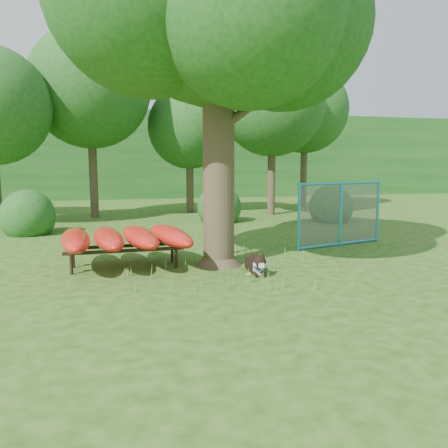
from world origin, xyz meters
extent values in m
plane|color=#20460E|center=(0.00, 0.00, 0.00)|extent=(80.00, 80.00, 0.00)
cylinder|color=#3D2F21|center=(0.15, 1.48, 2.81)|extent=(0.85, 0.85, 5.61)
cone|color=#3D2F21|center=(0.15, 1.48, 0.28)|extent=(1.28, 1.28, 0.56)
sphere|color=#164B15|center=(1.82, 1.81, 5.61)|extent=(4.04, 4.04, 4.04)
sphere|color=#164B15|center=(0.41, 0.05, 5.16)|extent=(3.59, 3.59, 3.59)
cylinder|color=#3D2F21|center=(0.81, 1.34, 3.59)|extent=(1.60, 0.42, 1.20)
cylinder|color=#3D2F21|center=(-0.36, 1.82, 4.04)|extent=(1.10, 1.02, 1.15)
cylinder|color=#625849|center=(0.37, 2.43, 0.60)|extent=(0.11, 0.11, 1.21)
cylinder|color=#625849|center=(0.37, 2.43, 1.02)|extent=(0.33, 0.07, 0.07)
cylinder|color=black|center=(-3.12, 1.39, 0.22)|extent=(0.07, 0.07, 0.43)
cylinder|color=black|center=(-0.86, 1.43, 0.22)|extent=(0.07, 0.07, 0.43)
cylinder|color=black|center=(-3.13, 2.00, 0.22)|extent=(0.07, 0.07, 0.43)
cylinder|color=black|center=(-0.87, 2.04, 0.22)|extent=(0.07, 0.07, 0.43)
cube|color=black|center=(-1.99, 1.41, 0.45)|extent=(2.60, 0.11, 0.07)
cube|color=black|center=(-2.00, 2.02, 0.45)|extent=(2.60, 0.11, 0.07)
ellipsoid|color=red|center=(-3.04, 1.70, 0.69)|extent=(0.83, 2.65, 0.42)
ellipsoid|color=red|center=(-2.34, 1.71, 0.69)|extent=(0.92, 2.66, 0.42)
ellipsoid|color=red|center=(-1.65, 1.72, 0.69)|extent=(1.01, 2.67, 0.42)
ellipsoid|color=red|center=(-0.96, 1.74, 0.69)|extent=(1.09, 2.67, 0.42)
cube|color=black|center=(0.76, 0.72, 0.12)|extent=(0.33, 0.74, 0.25)
cube|color=silver|center=(0.74, 0.41, 0.11)|extent=(0.24, 0.16, 0.23)
sphere|color=black|center=(0.72, 0.22, 0.31)|extent=(0.27, 0.27, 0.27)
cube|color=silver|center=(0.71, 0.10, 0.27)|extent=(0.12, 0.15, 0.09)
sphere|color=silver|center=(0.64, 0.21, 0.27)|extent=(0.12, 0.12, 0.12)
sphere|color=silver|center=(0.80, 0.20, 0.27)|extent=(0.12, 0.12, 0.12)
cone|color=black|center=(0.65, 0.27, 0.45)|extent=(0.12, 0.13, 0.13)
cone|color=black|center=(0.80, 0.26, 0.45)|extent=(0.11, 0.12, 0.13)
cylinder|color=black|center=(0.63, 0.26, 0.05)|extent=(0.10, 0.31, 0.07)
cylinder|color=black|center=(0.82, 0.25, 0.05)|extent=(0.10, 0.31, 0.07)
sphere|color=black|center=(0.85, 1.10, 0.23)|extent=(0.16, 0.16, 0.16)
torus|color=blue|center=(0.73, 0.31, 0.25)|extent=(0.26, 0.10, 0.26)
cylinder|color=#2899BC|center=(2.65, 2.58, 0.92)|extent=(0.10, 0.10, 1.84)
cylinder|color=#2899BC|center=(4.13, 2.99, 0.92)|extent=(0.10, 0.10, 1.84)
cylinder|color=#2899BC|center=(5.61, 3.40, 0.92)|extent=(0.10, 0.10, 1.84)
cylinder|color=#2899BC|center=(4.13, 2.99, 1.80)|extent=(2.98, 0.89, 0.07)
cylinder|color=#2899BC|center=(4.13, 2.99, 0.05)|extent=(2.98, 0.89, 0.07)
plane|color=gray|center=(4.13, 2.99, 0.92)|extent=(2.96, 0.82, 3.07)
cylinder|color=#498F2F|center=(0.33, -0.24, 0.09)|extent=(0.02, 0.02, 0.19)
sphere|color=#FFF328|center=(0.33, -0.24, 0.19)|extent=(0.03, 0.03, 0.03)
sphere|color=#FFF328|center=(0.37, -0.22, 0.20)|extent=(0.03, 0.03, 0.03)
sphere|color=#FFF328|center=(0.31, -0.21, 0.18)|extent=(0.03, 0.03, 0.03)
sphere|color=#FFF328|center=(0.35, -0.26, 0.19)|extent=(0.03, 0.03, 0.03)
sphere|color=#FFF328|center=(0.31, -0.25, 0.20)|extent=(0.03, 0.03, 0.03)
cylinder|color=#3D2F21|center=(-3.00, 12.00, 2.62)|extent=(0.36, 0.36, 5.25)
sphere|color=#1A4D19|center=(-3.00, 12.00, 5.62)|extent=(5.20, 5.20, 5.20)
cylinder|color=#3D2F21|center=(1.50, 13.00, 1.92)|extent=(0.36, 0.36, 3.85)
sphere|color=#1A4D19|center=(1.50, 13.00, 4.12)|extent=(4.00, 4.00, 4.00)
cylinder|color=#3D2F21|center=(5.00, 11.00, 2.38)|extent=(0.36, 0.36, 4.76)
sphere|color=#1A4D19|center=(5.00, 11.00, 5.10)|extent=(4.80, 4.80, 4.80)
cylinder|color=#3D2F21|center=(8.00, 14.00, 2.45)|extent=(0.36, 0.36, 4.90)
sphere|color=#1A4D19|center=(8.00, 14.00, 5.25)|extent=(4.60, 4.60, 4.60)
sphere|color=#1A4D19|center=(-5.00, 7.50, 0.00)|extent=(1.80, 1.80, 1.80)
sphere|color=#1A4D19|center=(6.50, 8.00, 0.00)|extent=(1.80, 1.80, 1.80)
sphere|color=#1A4D19|center=(2.00, 9.00, 0.00)|extent=(1.80, 1.80, 1.80)
cube|color=#1A4D19|center=(0.00, 28.00, 3.00)|extent=(80.00, 12.00, 6.00)
camera|label=1|loc=(-2.22, -8.24, 2.32)|focal=35.00mm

